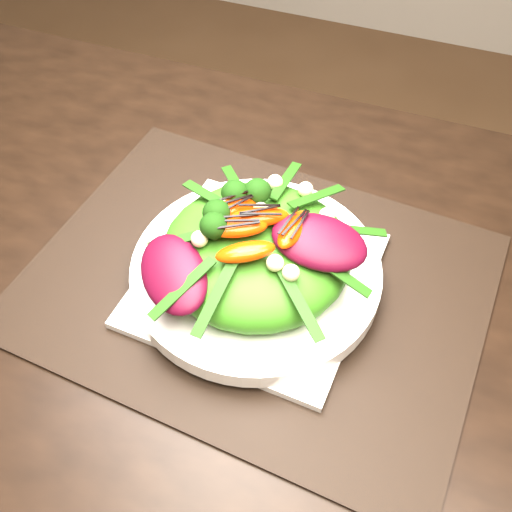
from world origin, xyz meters
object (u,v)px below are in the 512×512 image
(dining_table, at_px, (89,307))
(plate_base, at_px, (256,279))
(orange_segment, at_px, (241,213))
(placemat, at_px, (256,282))
(salad_bowl, at_px, (256,271))
(lettuce_mound, at_px, (256,252))

(dining_table, distance_m, plate_base, 0.19)
(dining_table, bearing_deg, orange_segment, 32.24)
(placemat, bearing_deg, dining_table, -153.86)
(placemat, distance_m, orange_segment, 0.10)
(orange_segment, bearing_deg, plate_base, -28.63)
(plate_base, height_order, salad_bowl, salad_bowl)
(placemat, relative_size, lettuce_mound, 2.46)
(dining_table, xyz_separation_m, plate_base, (0.17, 0.08, 0.03))
(salad_bowl, distance_m, lettuce_mound, 0.03)
(plate_base, xyz_separation_m, lettuce_mound, (0.00, 0.00, 0.05))
(lettuce_mound, height_order, orange_segment, orange_segment)
(dining_table, relative_size, placemat, 3.27)
(placemat, relative_size, salad_bowl, 1.82)
(plate_base, bearing_deg, lettuce_mound, 90.00)
(dining_table, height_order, plate_base, dining_table)
(placemat, height_order, salad_bowl, salad_bowl)
(dining_table, relative_size, salad_bowl, 5.95)
(dining_table, xyz_separation_m, orange_segment, (0.15, 0.09, 0.12))
(dining_table, height_order, placemat, dining_table)
(lettuce_mound, bearing_deg, orange_segment, 151.37)
(placemat, bearing_deg, orange_segment, 151.37)
(dining_table, height_order, salad_bowl, dining_table)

